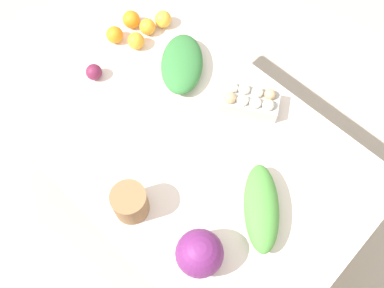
{
  "coord_description": "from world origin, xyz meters",
  "views": [
    {
      "loc": [
        -0.47,
        0.49,
        2.12
      ],
      "look_at": [
        0.0,
        0.0,
        0.72
      ],
      "focal_mm": 40.0,
      "sensor_mm": 36.0,
      "label": 1
    }
  ],
  "objects_px": {
    "egg_carton": "(249,100)",
    "greens_bunch_dandelion": "(261,207)",
    "orange_3": "(115,35)",
    "orange_4": "(131,19)",
    "cabbage_purple": "(200,253)",
    "orange_1": "(148,27)",
    "greens_bunch_chard": "(182,64)",
    "paper_bag": "(130,202)",
    "orange_0": "(136,41)",
    "orange_2": "(163,19)",
    "beet_root": "(94,72)"
  },
  "relations": [
    {
      "from": "egg_carton",
      "to": "orange_3",
      "type": "relative_size",
      "value": 3.51
    },
    {
      "from": "orange_1",
      "to": "orange_4",
      "type": "distance_m",
      "value": 0.08
    },
    {
      "from": "orange_2",
      "to": "egg_carton",
      "type": "bearing_deg",
      "value": 173.7
    },
    {
      "from": "orange_0",
      "to": "orange_4",
      "type": "distance_m",
      "value": 0.11
    },
    {
      "from": "paper_bag",
      "to": "orange_0",
      "type": "height_order",
      "value": "paper_bag"
    },
    {
      "from": "orange_2",
      "to": "orange_0",
      "type": "bearing_deg",
      "value": 90.81
    },
    {
      "from": "orange_3",
      "to": "orange_4",
      "type": "distance_m",
      "value": 0.1
    },
    {
      "from": "cabbage_purple",
      "to": "egg_carton",
      "type": "bearing_deg",
      "value": -64.46
    },
    {
      "from": "greens_bunch_dandelion",
      "to": "orange_0",
      "type": "bearing_deg",
      "value": -13.21
    },
    {
      "from": "paper_bag",
      "to": "greens_bunch_chard",
      "type": "xyz_separation_m",
      "value": [
        0.28,
        -0.53,
        -0.02
      ]
    },
    {
      "from": "greens_bunch_chard",
      "to": "orange_3",
      "type": "relative_size",
      "value": 4.09
    },
    {
      "from": "egg_carton",
      "to": "orange_4",
      "type": "bearing_deg",
      "value": -28.07
    },
    {
      "from": "cabbage_purple",
      "to": "orange_0",
      "type": "distance_m",
      "value": 0.91
    },
    {
      "from": "greens_bunch_chard",
      "to": "orange_2",
      "type": "relative_size",
      "value": 4.02
    },
    {
      "from": "cabbage_purple",
      "to": "orange_1",
      "type": "height_order",
      "value": "cabbage_purple"
    },
    {
      "from": "cabbage_purple",
      "to": "orange_2",
      "type": "relative_size",
      "value": 2.14
    },
    {
      "from": "beet_root",
      "to": "orange_4",
      "type": "xyz_separation_m",
      "value": [
        0.09,
        -0.28,
        0.0
      ]
    },
    {
      "from": "orange_0",
      "to": "orange_4",
      "type": "bearing_deg",
      "value": -33.06
    },
    {
      "from": "orange_4",
      "to": "cabbage_purple",
      "type": "bearing_deg",
      "value": 149.78
    },
    {
      "from": "egg_carton",
      "to": "greens_bunch_dandelion",
      "type": "relative_size",
      "value": 0.8
    },
    {
      "from": "orange_3",
      "to": "greens_bunch_chard",
      "type": "bearing_deg",
      "value": -164.45
    },
    {
      "from": "cabbage_purple",
      "to": "orange_3",
      "type": "bearing_deg",
      "value": -25.25
    },
    {
      "from": "greens_bunch_chard",
      "to": "orange_2",
      "type": "distance_m",
      "value": 0.25
    },
    {
      "from": "orange_2",
      "to": "orange_3",
      "type": "relative_size",
      "value": 1.02
    },
    {
      "from": "orange_4",
      "to": "greens_bunch_chard",
      "type": "bearing_deg",
      "value": 176.9
    },
    {
      "from": "greens_bunch_chard",
      "to": "orange_3",
      "type": "distance_m",
      "value": 0.32
    },
    {
      "from": "greens_bunch_chard",
      "to": "orange_1",
      "type": "height_order",
      "value": "greens_bunch_chard"
    },
    {
      "from": "orange_2",
      "to": "cabbage_purple",
      "type": "bearing_deg",
      "value": 142.32
    },
    {
      "from": "paper_bag",
      "to": "orange_1",
      "type": "height_order",
      "value": "paper_bag"
    },
    {
      "from": "egg_carton",
      "to": "orange_3",
      "type": "height_order",
      "value": "egg_carton"
    },
    {
      "from": "cabbage_purple",
      "to": "greens_bunch_dandelion",
      "type": "bearing_deg",
      "value": -99.0
    },
    {
      "from": "egg_carton",
      "to": "greens_bunch_dandelion",
      "type": "distance_m",
      "value": 0.42
    },
    {
      "from": "greens_bunch_chard",
      "to": "cabbage_purple",
      "type": "bearing_deg",
      "value": 138.74
    },
    {
      "from": "orange_0",
      "to": "orange_1",
      "type": "relative_size",
      "value": 1.02
    },
    {
      "from": "greens_bunch_dandelion",
      "to": "orange_4",
      "type": "height_order",
      "value": "greens_bunch_dandelion"
    },
    {
      "from": "orange_1",
      "to": "orange_4",
      "type": "height_order",
      "value": "orange_4"
    },
    {
      "from": "greens_bunch_dandelion",
      "to": "orange_1",
      "type": "bearing_deg",
      "value": -18.19
    },
    {
      "from": "cabbage_purple",
      "to": "orange_4",
      "type": "height_order",
      "value": "cabbage_purple"
    },
    {
      "from": "greens_bunch_dandelion",
      "to": "orange_0",
      "type": "height_order",
      "value": "greens_bunch_dandelion"
    },
    {
      "from": "greens_bunch_dandelion",
      "to": "beet_root",
      "type": "distance_m",
      "value": 0.83
    },
    {
      "from": "cabbage_purple",
      "to": "paper_bag",
      "type": "height_order",
      "value": "cabbage_purple"
    },
    {
      "from": "egg_carton",
      "to": "beet_root",
      "type": "height_order",
      "value": "egg_carton"
    },
    {
      "from": "egg_carton",
      "to": "orange_3",
      "type": "distance_m",
      "value": 0.62
    },
    {
      "from": "greens_bunch_dandelion",
      "to": "beet_root",
      "type": "bearing_deg",
      "value": 1.76
    },
    {
      "from": "greens_bunch_dandelion",
      "to": "orange_4",
      "type": "distance_m",
      "value": 0.96
    },
    {
      "from": "greens_bunch_chard",
      "to": "orange_4",
      "type": "bearing_deg",
      "value": -3.1
    },
    {
      "from": "cabbage_purple",
      "to": "orange_2",
      "type": "xyz_separation_m",
      "value": [
        0.79,
        -0.61,
        -0.04
      ]
    },
    {
      "from": "egg_carton",
      "to": "greens_bunch_dandelion",
      "type": "height_order",
      "value": "greens_bunch_dandelion"
    },
    {
      "from": "beet_root",
      "to": "orange_0",
      "type": "relative_size",
      "value": 0.93
    },
    {
      "from": "beet_root",
      "to": "orange_4",
      "type": "bearing_deg",
      "value": -72.45
    }
  ]
}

